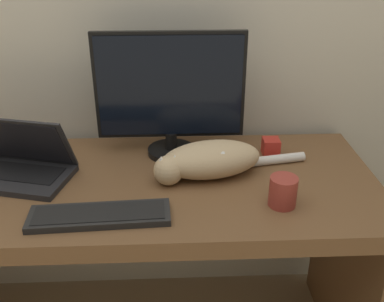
% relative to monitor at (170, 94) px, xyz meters
% --- Properties ---
extents(desk, '(1.65, 0.66, 0.75)m').
position_rel_monitor_xyz_m(desk, '(-0.15, -0.19, -0.38)').
color(desk, brown).
rests_on(desk, ground_plane).
extents(monitor, '(0.51, 0.17, 0.44)m').
position_rel_monitor_xyz_m(monitor, '(0.00, 0.00, 0.00)').
color(monitor, black).
rests_on(monitor, desk).
extents(laptop, '(0.35, 0.28, 0.21)m').
position_rel_monitor_xyz_m(laptop, '(-0.48, -0.15, -0.18)').
color(laptop, '#232326').
rests_on(laptop, desk).
extents(external_keyboard, '(0.40, 0.14, 0.02)m').
position_rel_monitor_xyz_m(external_keyboard, '(-0.20, -0.40, -0.22)').
color(external_keyboard, black).
rests_on(external_keyboard, desk).
extents(cat, '(0.52, 0.22, 0.12)m').
position_rel_monitor_xyz_m(cat, '(0.12, -0.17, -0.17)').
color(cat, '#D1B284').
rests_on(cat, desk).
extents(coffee_mug, '(0.08, 0.08, 0.09)m').
position_rel_monitor_xyz_m(coffee_mug, '(0.33, -0.35, -0.18)').
color(coffee_mug, '#9E382D').
rests_on(coffee_mug, desk).
extents(small_toy, '(0.06, 0.06, 0.06)m').
position_rel_monitor_xyz_m(small_toy, '(0.36, -0.02, -0.20)').
color(small_toy, red).
rests_on(small_toy, desk).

